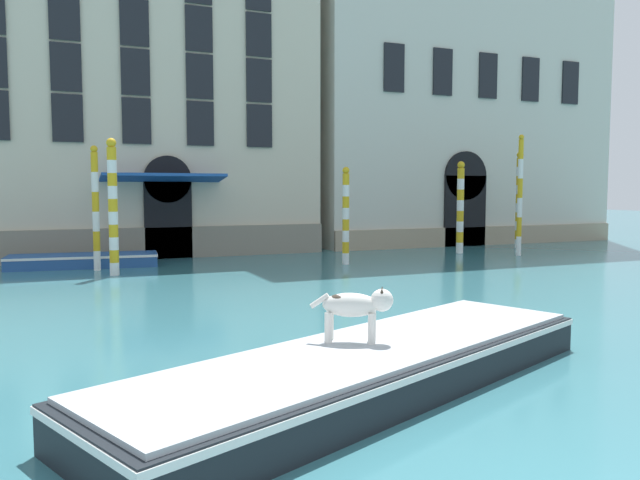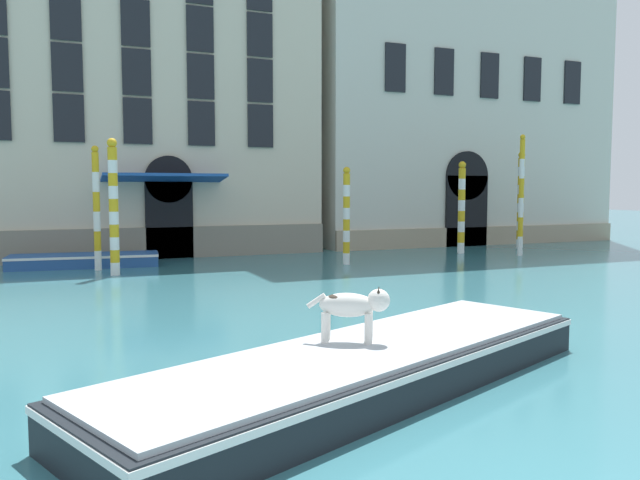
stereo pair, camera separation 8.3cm
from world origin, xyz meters
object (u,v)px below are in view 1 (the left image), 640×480
(mooring_pole_0, at_px, (346,215))
(mooring_pole_3, at_px, (519,200))
(dog_on_deck, at_px, (357,306))
(mooring_pole_5, at_px, (460,207))
(mooring_pole_2, at_px, (113,206))
(mooring_pole_4, at_px, (520,195))
(mooring_pole_1, at_px, (96,208))
(boat_moored_near_palazzo, at_px, (84,260))
(boat_foreground, at_px, (369,366))

(mooring_pole_0, xyz_separation_m, mooring_pole_3, (9.29, 2.39, 0.43))
(dog_on_deck, height_order, mooring_pole_5, mooring_pole_5)
(mooring_pole_2, height_order, mooring_pole_4, mooring_pole_4)
(mooring_pole_1, height_order, mooring_pole_2, mooring_pole_2)
(dog_on_deck, relative_size, boat_moored_near_palazzo, 0.20)
(boat_foreground, distance_m, mooring_pole_1, 13.97)
(dog_on_deck, height_order, boat_moored_near_palazzo, dog_on_deck)
(dog_on_deck, bearing_deg, mooring_pole_5, 79.80)
(boat_foreground, xyz_separation_m, boat_moored_near_palazzo, (-2.86, 14.69, -0.08))
(boat_moored_near_palazzo, bearing_deg, dog_on_deck, -73.21)
(boat_moored_near_palazzo, height_order, mooring_pole_5, mooring_pole_5)
(boat_foreground, height_order, mooring_pole_5, mooring_pole_5)
(boat_moored_near_palazzo, bearing_deg, mooring_pole_1, -64.79)
(boat_foreground, bearing_deg, mooring_pole_4, 21.18)
(mooring_pole_2, distance_m, mooring_pole_3, 16.84)
(mooring_pole_4, relative_size, mooring_pole_5, 1.27)
(mooring_pole_0, height_order, mooring_pole_4, mooring_pole_4)
(mooring_pole_2, bearing_deg, mooring_pole_0, -1.72)
(boat_moored_near_palazzo, xyz_separation_m, mooring_pole_3, (17.47, -0.24, 1.86))
(boat_moored_near_palazzo, distance_m, mooring_pole_5, 14.07)
(mooring_pole_3, bearing_deg, mooring_pole_4, -129.98)
(mooring_pole_0, relative_size, mooring_pole_1, 0.84)
(dog_on_deck, xyz_separation_m, mooring_pole_2, (-2.02, 12.04, 0.99))
(mooring_pole_4, xyz_separation_m, mooring_pole_5, (-1.51, 1.66, -0.47))
(mooring_pole_1, height_order, mooring_pole_4, mooring_pole_4)
(mooring_pole_0, relative_size, mooring_pole_2, 0.82)
(mooring_pole_2, xyz_separation_m, mooring_pole_5, (13.18, 1.43, -0.19))
(mooring_pole_1, bearing_deg, dog_on_deck, -79.74)
(mooring_pole_2, bearing_deg, mooring_pole_1, 106.53)
(boat_foreground, distance_m, mooring_pole_3, 20.63)
(boat_foreground, bearing_deg, dog_on_deck, 82.10)
(mooring_pole_2, relative_size, mooring_pole_4, 0.87)
(dog_on_deck, relative_size, mooring_pole_1, 0.25)
(boat_foreground, height_order, mooring_pole_1, mooring_pole_1)
(mooring_pole_0, bearing_deg, boat_foreground, -113.82)
(mooring_pole_1, distance_m, mooring_pole_4, 15.18)
(boat_foreground, xyz_separation_m, mooring_pole_4, (12.60, 12.04, 2.00))
(mooring_pole_1, xyz_separation_m, mooring_pole_4, (15.10, -1.60, 0.35))
(mooring_pole_3, xyz_separation_m, mooring_pole_4, (-2.01, -2.40, 0.22))
(mooring_pole_5, bearing_deg, mooring_pole_1, -179.75)
(boat_moored_near_palazzo, distance_m, mooring_pole_1, 2.05)
(boat_foreground, distance_m, mooring_pole_5, 17.70)
(mooring_pole_1, relative_size, mooring_pole_2, 0.97)
(boat_moored_near_palazzo, xyz_separation_m, mooring_pole_1, (0.36, -1.04, 1.73))
(mooring_pole_0, height_order, mooring_pole_1, mooring_pole_1)
(mooring_pole_2, bearing_deg, boat_moored_near_palazzo, 107.76)
(boat_moored_near_palazzo, relative_size, mooring_pole_5, 1.31)
(mooring_pole_0, xyz_separation_m, mooring_pole_5, (5.77, 1.65, 0.18))
(dog_on_deck, bearing_deg, mooring_pole_0, 94.93)
(mooring_pole_0, distance_m, mooring_pole_3, 9.60)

